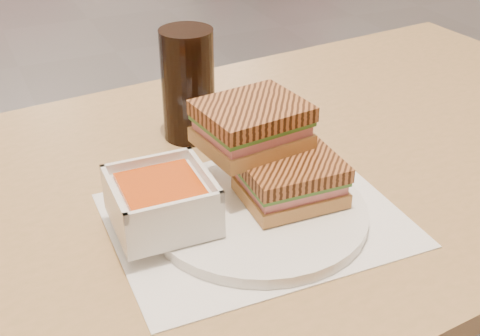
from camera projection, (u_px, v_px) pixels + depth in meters
name	position (u px, v px, depth m)	size (l,w,h in m)	color
main_table	(290.00, 223.00, 0.95)	(1.26, 0.81, 0.75)	#AD8152
tray_liner	(256.00, 220.00, 0.76)	(0.34, 0.27, 0.00)	white
plate	(259.00, 213.00, 0.76)	(0.26, 0.26, 0.01)	white
soup_bowl	(162.00, 203.00, 0.71)	(0.11, 0.11, 0.06)	white
panini_lower	(291.00, 179.00, 0.76)	(0.12, 0.10, 0.05)	tan
panini_upper	(252.00, 125.00, 0.77)	(0.13, 0.12, 0.05)	tan
cola_glass	(188.00, 85.00, 0.91)	(0.08, 0.08, 0.16)	black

